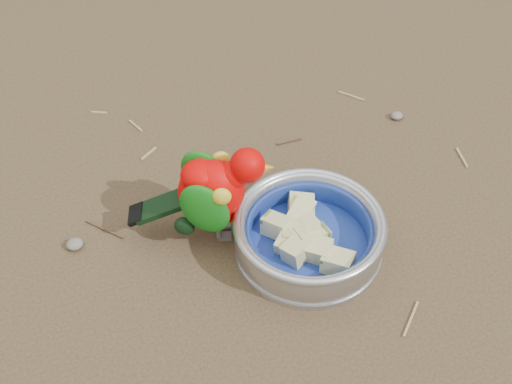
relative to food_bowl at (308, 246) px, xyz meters
name	(u,v)px	position (x,y,z in m)	size (l,w,h in m)	color
ground	(272,291)	(-0.07, -0.04, -0.01)	(60.00, 60.00, 0.00)	#4C3926
food_bowl	(308,246)	(0.00, 0.00, 0.00)	(0.20, 0.20, 0.02)	#B2B2BA
bowl_wall	(309,232)	(0.00, 0.00, 0.03)	(0.20, 0.20, 0.04)	#B2B2BA
fruit_wedges	(309,236)	(0.00, 0.00, 0.02)	(0.12, 0.12, 0.03)	#D4CE88
lory_parrot	(214,196)	(-0.10, 0.08, 0.07)	(0.09, 0.18, 0.15)	#D00301
ground_debris	(283,244)	(-0.03, 0.02, -0.01)	(0.90, 0.80, 0.01)	#A18E51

